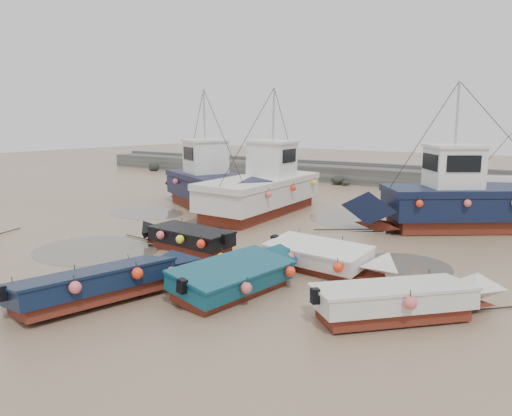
# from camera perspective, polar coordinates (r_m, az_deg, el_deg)

# --- Properties ---
(ground) EXTENTS (120.00, 120.00, 0.00)m
(ground) POSITION_cam_1_polar(r_m,az_deg,el_deg) (17.16, -5.66, -5.83)
(ground) COLOR #967B5C
(ground) RESTS_ON ground
(seawall) EXTENTS (60.00, 4.92, 1.50)m
(seawall) POSITION_cam_1_polar(r_m,az_deg,el_deg) (36.32, 17.67, 3.18)
(seawall) COLOR #62625D
(seawall) RESTS_ON ground
(puddle_a) EXTENTS (4.70, 4.70, 0.01)m
(puddle_a) POSITION_cam_1_polar(r_m,az_deg,el_deg) (19.17, -17.75, -4.56)
(puddle_a) COLOR #5C5348
(puddle_a) RESTS_ON ground
(puddle_b) EXTENTS (3.18, 3.18, 0.01)m
(puddle_b) POSITION_cam_1_polar(r_m,az_deg,el_deg) (16.83, 16.23, -6.49)
(puddle_b) COLOR #5C5348
(puddle_b) RESTS_ON ground
(puddle_c) EXTENTS (4.17, 4.17, 0.01)m
(puddle_c) POSITION_cam_1_polar(r_m,az_deg,el_deg) (25.97, -12.44, -0.55)
(puddle_c) COLOR #5C5348
(puddle_c) RESTS_ON ground
(puddle_d) EXTENTS (6.83, 6.83, 0.01)m
(puddle_d) POSITION_cam_1_polar(r_m,az_deg,el_deg) (24.40, 14.04, -1.29)
(puddle_d) COLOR #5C5348
(puddle_d) RESTS_ON ground
(dinghy_1) EXTENTS (3.00, 6.47, 1.43)m
(dinghy_1) POSITION_cam_1_polar(r_m,az_deg,el_deg) (13.85, -16.76, -7.80)
(dinghy_1) COLOR maroon
(dinghy_1) RESTS_ON ground
(dinghy_2) EXTENTS (2.39, 5.79, 1.43)m
(dinghy_2) POSITION_cam_1_polar(r_m,az_deg,el_deg) (13.87, -1.83, -7.28)
(dinghy_2) COLOR maroon
(dinghy_2) RESTS_ON ground
(dinghy_3) EXTENTS (4.61, 4.90, 1.43)m
(dinghy_3) POSITION_cam_1_polar(r_m,az_deg,el_deg) (12.55, 16.90, -9.64)
(dinghy_3) COLOR maroon
(dinghy_3) RESTS_ON ground
(dinghy_4) EXTENTS (5.58, 1.98, 1.43)m
(dinghy_4) POSITION_cam_1_polar(r_m,az_deg,el_deg) (18.35, -8.18, -3.03)
(dinghy_4) COLOR maroon
(dinghy_4) RESTS_ON ground
(dinghy_5) EXTENTS (5.56, 2.23, 1.43)m
(dinghy_5) POSITION_cam_1_polar(r_m,az_deg,el_deg) (15.64, 8.25, -5.34)
(dinghy_5) COLOR maroon
(dinghy_5) RESTS_ON ground
(cabin_boat_0) EXTENTS (10.32, 6.56, 6.22)m
(cabin_boat_0) POSITION_cam_1_polar(r_m,az_deg,el_deg) (26.78, -5.35, 2.79)
(cabin_boat_0) COLOR maroon
(cabin_boat_0) RESTS_ON ground
(cabin_boat_1) EXTENTS (3.58, 11.35, 6.22)m
(cabin_boat_1) POSITION_cam_1_polar(r_m,az_deg,el_deg) (25.31, 1.20, 2.39)
(cabin_boat_1) COLOR maroon
(cabin_boat_1) RESTS_ON ground
(cabin_boat_2) EXTENTS (9.26, 7.55, 6.22)m
(cabin_boat_2) POSITION_cam_1_polar(r_m,az_deg,el_deg) (23.00, 22.26, 0.91)
(cabin_boat_2) COLOR maroon
(cabin_boat_2) RESTS_ON ground
(person) EXTENTS (0.63, 0.45, 1.59)m
(person) POSITION_cam_1_polar(r_m,az_deg,el_deg) (27.29, -5.57, 0.14)
(person) COLOR #191D32
(person) RESTS_ON ground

